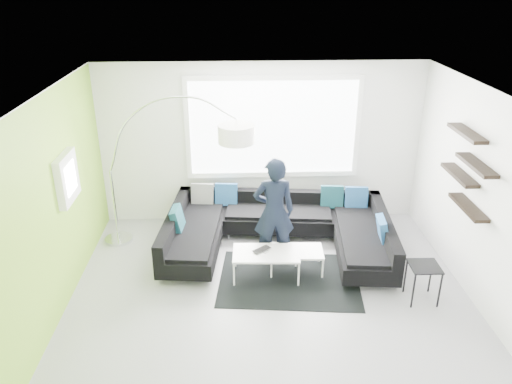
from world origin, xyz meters
TOP-DOWN VIEW (x-y plane):
  - ground at (0.00, 0.00)m, footprint 5.50×5.50m
  - room_shell at (0.04, 0.21)m, footprint 5.54×5.04m
  - sectional_sofa at (0.20, 1.26)m, footprint 3.66×2.48m
  - rug at (0.31, 0.45)m, footprint 2.14×1.65m
  - coffee_table at (0.20, 0.63)m, footprint 1.27×0.78m
  - arc_lamp at (-2.41, 1.73)m, footprint 2.53×1.63m
  - side_table at (2.05, -0.09)m, footprint 0.40×0.40m
  - person at (0.11, 1.00)m, footprint 0.67×0.48m
  - laptop at (-0.06, 0.59)m, footprint 0.46×0.45m

SIDE VIEW (x-z plane):
  - ground at x=0.00m, z-range 0.00..0.00m
  - rug at x=0.31m, z-range 0.00..0.01m
  - coffee_table at x=0.20m, z-range 0.00..0.40m
  - side_table at x=2.05m, z-range 0.00..0.54m
  - sectional_sofa at x=0.20m, z-range -0.04..0.70m
  - laptop at x=-0.06m, z-range 0.40..0.43m
  - person at x=0.11m, z-range 0.00..1.69m
  - arc_lamp at x=-2.41m, z-range 0.00..2.49m
  - room_shell at x=0.04m, z-range 0.40..3.22m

